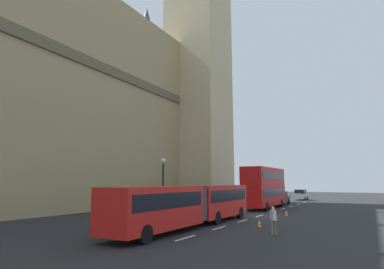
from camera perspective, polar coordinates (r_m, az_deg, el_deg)
name	(u,v)px	position (r m, az deg, el deg)	size (l,w,h in m)	color
ground_plane	(260,216)	(31.36, 12.22, -14.30)	(160.00, 160.00, 0.00)	#262628
lane_centre_marking	(273,212)	(35.80, 14.53, -13.49)	(39.00, 0.16, 0.01)	silver
clock_tower	(198,9)	(62.28, 1.15, 21.97)	(10.62, 10.62, 66.48)	#C6B284
articulated_bus	(191,202)	(23.16, -0.22, -12.22)	(16.47, 2.54, 2.90)	red
double_decker_bus	(264,186)	(39.91, 13.06, -9.13)	(10.42, 2.54, 4.90)	red
sedan_lead	(280,198)	(47.67, 15.79, -11.08)	(4.40, 1.86, 1.85)	black
sedan_trailing	(301,195)	(60.61, 19.25, -10.34)	(4.40, 1.86, 1.85)	#B7B7BC
traffic_cone_west	(259,224)	(23.37, 12.18, -15.59)	(0.36, 0.36, 0.58)	black
traffic_cone_middle	(276,218)	(27.23, 15.03, -14.48)	(0.36, 0.36, 0.58)	black
traffic_cone_east	(286,213)	(31.67, 16.82, -13.56)	(0.36, 0.36, 0.58)	black
street_lamp	(163,183)	(27.99, -5.31, -8.89)	(0.44, 0.44, 5.27)	black
pedestrian_near_cones	(273,219)	(20.41, 14.61, -14.76)	(0.46, 0.45, 1.69)	#726651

